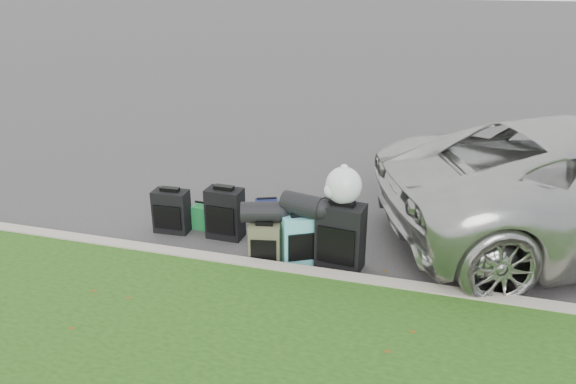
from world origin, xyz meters
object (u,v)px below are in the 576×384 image
(suitcase_olive, at_px, (265,244))
(tote_green, at_px, (205,217))
(suitcase_large_black_left, at_px, (225,213))
(suitcase_teal, at_px, (300,239))
(tote_navy, at_px, (267,212))
(suitcase_large_black_right, at_px, (341,237))
(suitcase_small_black, at_px, (172,211))

(suitcase_olive, relative_size, tote_green, 1.55)
(suitcase_large_black_left, distance_m, suitcase_teal, 1.17)
(suitcase_teal, bearing_deg, tote_navy, 99.32)
(suitcase_large_black_left, bearing_deg, suitcase_large_black_right, -11.38)
(suitcase_small_black, height_order, suitcase_olive, suitcase_small_black)
(suitcase_small_black, distance_m, tote_green, 0.44)
(suitcase_teal, xyz_separation_m, tote_green, (-1.47, 0.57, -0.14))
(suitcase_olive, distance_m, suitcase_teal, 0.42)
(suitcase_large_black_left, xyz_separation_m, tote_green, (-0.37, 0.18, -0.17))
(suitcase_large_black_left, relative_size, tote_green, 2.06)
(suitcase_olive, height_order, tote_navy, suitcase_olive)
(suitcase_large_black_left, height_order, tote_navy, suitcase_large_black_left)
(suitcase_teal, relative_size, tote_green, 1.87)
(suitcase_small_black, bearing_deg, suitcase_olive, -21.50)
(suitcase_olive, distance_m, tote_navy, 1.14)
(tote_green, bearing_deg, tote_navy, 30.79)
(suitcase_large_black_right, xyz_separation_m, tote_navy, (-1.20, 0.93, -0.23))
(tote_green, bearing_deg, suitcase_large_black_right, -11.70)
(suitcase_large_black_right, relative_size, tote_navy, 2.45)
(suitcase_teal, bearing_deg, suitcase_olive, 171.16)
(suitcase_small_black, bearing_deg, suitcase_large_black_right, -11.05)
(suitcase_small_black, xyz_separation_m, suitcase_teal, (1.84, -0.36, 0.02))
(suitcase_teal, bearing_deg, suitcase_large_black_right, -25.90)
(suitcase_small_black, bearing_deg, tote_green, 27.24)
(suitcase_large_black_left, xyz_separation_m, tote_navy, (0.38, 0.55, -0.17))
(suitcase_large_black_left, bearing_deg, suitcase_small_black, -175.12)
(tote_green, bearing_deg, suitcase_olive, -29.01)
(tote_green, bearing_deg, suitcase_small_black, -145.89)
(suitcase_large_black_left, height_order, suitcase_large_black_right, suitcase_large_black_right)
(suitcase_olive, relative_size, suitcase_teal, 0.83)
(tote_green, distance_m, tote_navy, 0.84)
(suitcase_large_black_left, xyz_separation_m, suitcase_large_black_right, (1.58, -0.37, 0.06))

